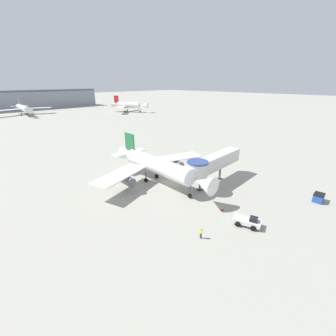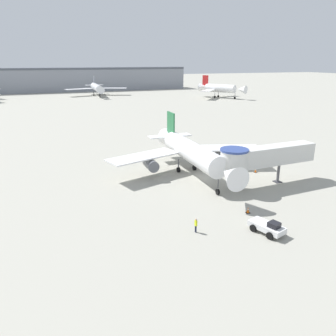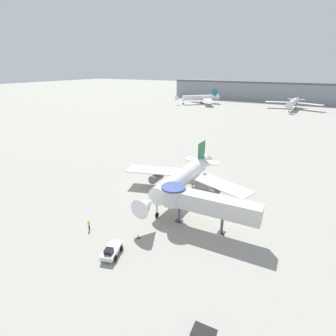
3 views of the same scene
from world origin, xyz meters
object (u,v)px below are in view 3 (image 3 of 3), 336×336
(traffic_cone_near_nose, at_px, (138,236))
(background_jet_teal_tail, at_px, (199,98))
(pushback_tug_white, at_px, (111,251))
(ground_crew_marshaller, at_px, (89,224))
(main_airplane, at_px, (182,178))
(background_jet_gray_tail, at_px, (293,102))
(jet_bridge, at_px, (201,202))
(traffic_cone_starboard_wing, at_px, (229,215))

(traffic_cone_near_nose, xyz_separation_m, background_jet_teal_tail, (-53.58, 148.02, 3.95))
(pushback_tug_white, relative_size, ground_crew_marshaller, 2.56)
(main_airplane, height_order, background_jet_gray_tail, background_jet_gray_tail)
(main_airplane, distance_m, background_jet_teal_tail, 142.08)
(jet_bridge, xyz_separation_m, traffic_cone_near_nose, (-7.11, -7.56, -4.29))
(traffic_cone_starboard_wing, distance_m, background_jet_teal_tail, 149.50)
(jet_bridge, xyz_separation_m, background_jet_gray_tail, (-0.54, 144.42, -0.28))
(jet_bridge, bearing_deg, pushback_tug_white, -124.99)
(main_airplane, relative_size, pushback_tug_white, 6.53)
(traffic_cone_near_nose, bearing_deg, background_jet_teal_tail, 109.90)
(jet_bridge, height_order, background_jet_teal_tail, background_jet_teal_tail)
(jet_bridge, bearing_deg, main_airplane, 128.96)
(main_airplane, distance_m, traffic_cone_near_nose, 16.60)
(jet_bridge, height_order, ground_crew_marshaller, jet_bridge)
(main_airplane, distance_m, pushback_tug_white, 21.53)
(ground_crew_marshaller, bearing_deg, background_jet_gray_tail, -10.44)
(traffic_cone_near_nose, relative_size, traffic_cone_starboard_wing, 1.03)
(main_airplane, xyz_separation_m, background_jet_teal_tail, (-53.03, 131.81, 0.43))
(background_jet_gray_tail, distance_m, background_jet_teal_tail, 60.28)
(ground_crew_marshaller, distance_m, background_jet_gray_tail, 154.79)
(jet_bridge, xyz_separation_m, pushback_tug_white, (-8.04, -12.64, -3.91))
(traffic_cone_near_nose, xyz_separation_m, ground_crew_marshaller, (-8.33, -2.05, 0.59))
(main_airplane, xyz_separation_m, ground_crew_marshaller, (-7.77, -18.27, -2.93))
(ground_crew_marshaller, bearing_deg, main_airplane, -27.97)
(background_jet_teal_tail, bearing_deg, ground_crew_marshaller, -29.81)
(pushback_tug_white, distance_m, traffic_cone_near_nose, 5.18)
(main_airplane, distance_m, background_jet_gray_tail, 135.95)
(traffic_cone_near_nose, xyz_separation_m, traffic_cone_starboard_wing, (10.35, 12.94, -0.01))
(main_airplane, height_order, traffic_cone_near_nose, main_airplane)
(main_airplane, bearing_deg, pushback_tug_white, -90.34)
(ground_crew_marshaller, height_order, background_jet_gray_tail, background_jet_gray_tail)
(traffic_cone_starboard_wing, bearing_deg, traffic_cone_near_nose, -128.65)
(jet_bridge, height_order, pushback_tug_white, jet_bridge)
(traffic_cone_starboard_wing, bearing_deg, background_jet_gray_tail, 91.56)
(pushback_tug_white, distance_m, ground_crew_marshaller, 7.99)
(traffic_cone_starboard_wing, height_order, background_jet_gray_tail, background_jet_gray_tail)
(pushback_tug_white, xyz_separation_m, background_jet_teal_tail, (-52.65, 153.10, 3.57))
(jet_bridge, bearing_deg, traffic_cone_near_nose, -135.77)
(ground_crew_marshaller, distance_m, background_jet_teal_tail, 156.79)
(background_jet_gray_tail, bearing_deg, traffic_cone_near_nose, -89.95)
(jet_bridge, relative_size, ground_crew_marshaller, 9.72)
(pushback_tug_white, relative_size, traffic_cone_starboard_wing, 5.54)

